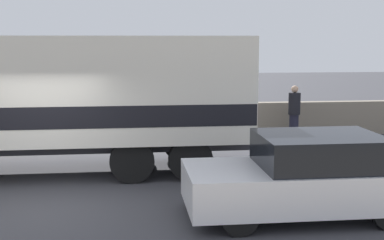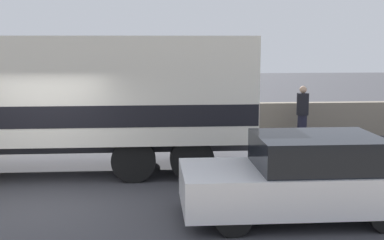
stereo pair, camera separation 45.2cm
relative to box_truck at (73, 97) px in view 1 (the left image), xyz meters
The scene contains 5 objects.
ground_plane 3.38m from the box_truck, 99.76° to the right, with size 80.00×80.00×0.00m, color #38383D.
stone_wall_backdrop 4.55m from the box_truck, 96.31° to the left, with size 60.00×0.35×1.11m.
box_truck is the anchor object (origin of this frame).
car_hatchback 5.91m from the box_truck, 40.18° to the right, with size 4.14×1.87×1.50m.
pedestrian 7.42m from the box_truck, 27.97° to the left, with size 0.38×0.38×1.74m.
Camera 1 is at (1.78, -9.98, 3.18)m, focal length 50.00 mm.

